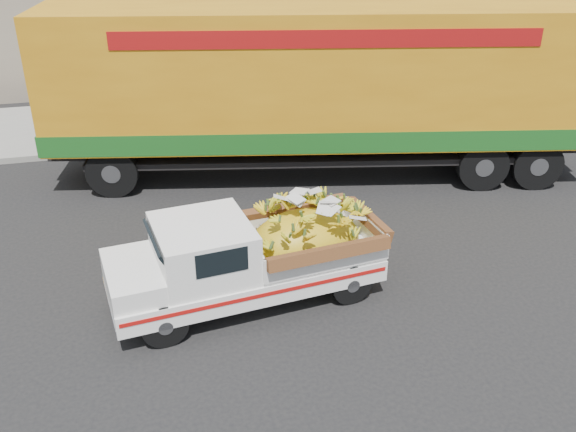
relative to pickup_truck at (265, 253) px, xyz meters
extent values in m
plane|color=black|center=(0.39, -0.67, -0.80)|extent=(100.00, 100.00, 0.00)
cube|color=gray|center=(0.39, 7.07, -0.73)|extent=(60.00, 0.25, 0.15)
cube|color=gray|center=(0.39, 9.17, -0.73)|extent=(60.00, 4.00, 0.14)
cylinder|color=black|center=(-1.69, -0.89, -0.46)|extent=(0.71, 0.29, 0.69)
cylinder|color=black|center=(-1.86, 0.42, -0.46)|extent=(0.71, 0.29, 0.69)
cylinder|color=black|center=(1.28, -0.50, -0.46)|extent=(0.71, 0.29, 0.69)
cylinder|color=black|center=(1.10, 0.81, -0.46)|extent=(0.71, 0.29, 0.69)
cube|color=silver|center=(-0.34, -0.04, -0.30)|extent=(4.42, 2.08, 0.35)
cube|color=#A50F0C|center=(-0.24, -0.81, -0.24)|extent=(4.13, 0.55, 0.06)
cube|color=silver|center=(-2.41, -0.32, -0.40)|extent=(0.29, 1.51, 0.13)
cube|color=silver|center=(-2.06, -0.27, 0.04)|extent=(0.95, 1.53, 0.33)
cube|color=silver|center=(-0.99, -0.13, 0.28)|extent=(1.58, 1.65, 0.81)
cube|color=black|center=(-0.80, -0.85, 0.44)|extent=(0.77, 0.11, 0.38)
cube|color=silver|center=(0.74, 0.10, 0.11)|extent=(2.26, 1.80, 0.46)
ellipsoid|color=orange|center=(0.65, 0.09, 0.01)|extent=(2.03, 1.47, 1.16)
cylinder|color=black|center=(6.64, 2.71, -0.25)|extent=(1.14, 0.53, 1.10)
cylinder|color=black|center=(7.04, 4.67, -0.25)|extent=(1.14, 0.53, 1.10)
cylinder|color=black|center=(5.47, 2.95, -0.25)|extent=(1.14, 0.53, 1.10)
cylinder|color=black|center=(5.86, 4.91, -0.25)|extent=(1.14, 0.53, 1.10)
cylinder|color=black|center=(-2.38, 4.53, -0.25)|extent=(1.14, 0.53, 1.10)
cylinder|color=black|center=(-1.98, 6.49, -0.25)|extent=(1.14, 0.53, 1.10)
cube|color=black|center=(2.23, 4.62, -0.02)|extent=(11.96, 3.35, 0.36)
cube|color=#C28012|center=(2.23, 4.62, 1.58)|extent=(12.02, 4.77, 2.84)
cube|color=#164F18|center=(2.23, 4.62, 0.41)|extent=(12.08, 4.80, 0.45)
cube|color=maroon|center=(1.98, 3.39, 2.55)|extent=(8.24, 1.68, 0.35)
camera|label=1|loc=(-1.74, -8.59, 5.17)|focal=40.00mm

